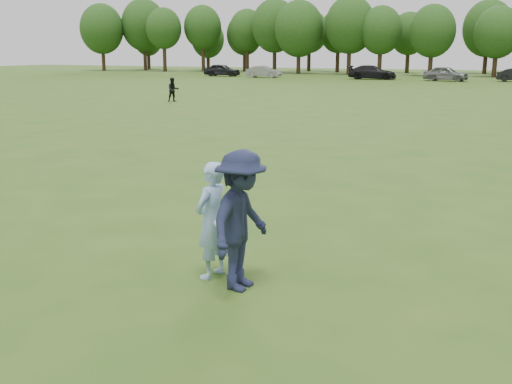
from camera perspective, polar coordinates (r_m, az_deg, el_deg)
ground at (r=8.69m, az=2.94°, el=-8.35°), size 200.00×200.00×0.00m
thrower at (r=8.55m, az=-4.25°, el=-2.72°), size 0.49×0.67×1.70m
defender at (r=8.09m, az=-1.42°, el=-2.75°), size 0.77×1.28×1.94m
player_far_a at (r=39.09m, az=-7.90°, el=9.63°), size 0.93×0.93×1.52m
car_a at (r=77.54m, az=-3.25°, el=11.53°), size 4.76×2.33×1.56m
car_b at (r=73.54m, az=0.73°, el=11.38°), size 4.34×1.83×1.39m
car_d at (r=70.27m, az=11.01°, el=11.12°), size 5.52×2.56×1.56m
car_e at (r=68.12m, az=17.63°, el=10.69°), size 4.82×2.45×1.57m
disc_in_play at (r=8.22m, az=-3.08°, el=-2.92°), size 0.28×0.28×0.08m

